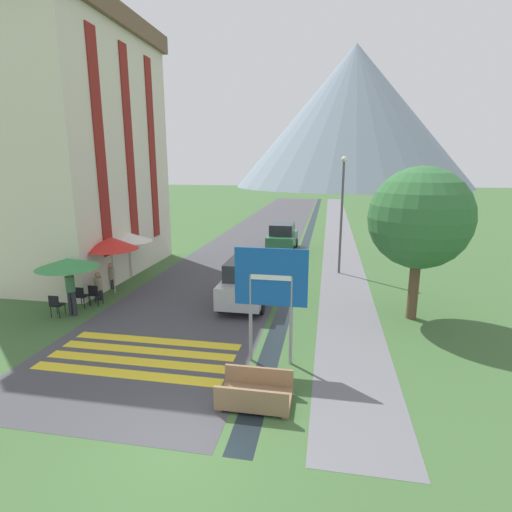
{
  "coord_description": "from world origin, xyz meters",
  "views": [
    {
      "loc": [
        2.73,
        -6.4,
        5.5
      ],
      "look_at": [
        -0.26,
        10.0,
        1.67
      ],
      "focal_mm": 28.0,
      "sensor_mm": 36.0,
      "label": 1
    }
  ],
  "objects_px": {
    "tree_by_path": "(420,218)",
    "footbridge": "(255,394)",
    "cafe_umbrella_front_green": "(67,263)",
    "person_seated_near": "(98,285)",
    "person_standing_terrace": "(71,290)",
    "hotel_building": "(80,140)",
    "cafe_umbrella_rear_white": "(129,237)",
    "cafe_chair_near_right": "(95,293)",
    "parked_car_near": "(247,281)",
    "cafe_chair_near_left": "(81,295)",
    "parked_car_far": "(282,237)",
    "cafe_umbrella_middle_red": "(111,243)",
    "person_seated_far": "(111,274)",
    "road_sign": "(271,287)",
    "streetlamp": "(342,207)",
    "cafe_chair_nearest": "(56,304)"
  },
  "relations": [
    {
      "from": "parked_car_far",
      "to": "person_standing_terrace",
      "type": "distance_m",
      "value": 14.29
    },
    {
      "from": "cafe_umbrella_front_green",
      "to": "person_seated_near",
      "type": "bearing_deg",
      "value": 87.86
    },
    {
      "from": "parked_car_far",
      "to": "streetlamp",
      "type": "height_order",
      "value": "streetlamp"
    },
    {
      "from": "cafe_chair_near_left",
      "to": "person_standing_terrace",
      "type": "bearing_deg",
      "value": -105.24
    },
    {
      "from": "parked_car_near",
      "to": "streetlamp",
      "type": "relative_size",
      "value": 0.71
    },
    {
      "from": "cafe_chair_near_right",
      "to": "parked_car_far",
      "type": "bearing_deg",
      "value": 81.48
    },
    {
      "from": "person_seated_far",
      "to": "tree_by_path",
      "type": "height_order",
      "value": "tree_by_path"
    },
    {
      "from": "footbridge",
      "to": "cafe_umbrella_rear_white",
      "type": "xyz_separation_m",
      "value": [
        -7.99,
        9.41,
        1.83
      ]
    },
    {
      "from": "cafe_chair_near_left",
      "to": "person_seated_near",
      "type": "distance_m",
      "value": 0.96
    },
    {
      "from": "hotel_building",
      "to": "streetlamp",
      "type": "height_order",
      "value": "hotel_building"
    },
    {
      "from": "footbridge",
      "to": "person_seated_near",
      "type": "distance_m",
      "value": 9.8
    },
    {
      "from": "road_sign",
      "to": "cafe_chair_near_right",
      "type": "height_order",
      "value": "road_sign"
    },
    {
      "from": "cafe_umbrella_rear_white",
      "to": "person_seated_near",
      "type": "distance_m",
      "value": 3.65
    },
    {
      "from": "cafe_chair_nearest",
      "to": "cafe_chair_near_right",
      "type": "distance_m",
      "value": 1.56
    },
    {
      "from": "cafe_umbrella_front_green",
      "to": "tree_by_path",
      "type": "height_order",
      "value": "tree_by_path"
    },
    {
      "from": "road_sign",
      "to": "streetlamp",
      "type": "height_order",
      "value": "streetlamp"
    },
    {
      "from": "footbridge",
      "to": "cafe_chair_near_right",
      "type": "xyz_separation_m",
      "value": [
        -7.49,
        5.43,
        0.29
      ]
    },
    {
      "from": "person_seated_near",
      "to": "cafe_umbrella_front_green",
      "type": "bearing_deg",
      "value": -92.14
    },
    {
      "from": "parked_car_far",
      "to": "cafe_umbrella_middle_red",
      "type": "bearing_deg",
      "value": -121.74
    },
    {
      "from": "hotel_building",
      "to": "road_sign",
      "type": "xyz_separation_m",
      "value": [
        10.66,
        -8.07,
        -4.46
      ]
    },
    {
      "from": "person_seated_near",
      "to": "cafe_chair_near_left",
      "type": "bearing_deg",
      "value": -101.78
    },
    {
      "from": "parked_car_far",
      "to": "cafe_chair_near_right",
      "type": "xyz_separation_m",
      "value": [
        -6.13,
        -11.67,
        -0.39
      ]
    },
    {
      "from": "road_sign",
      "to": "tree_by_path",
      "type": "xyz_separation_m",
      "value": [
        4.6,
        4.23,
        1.46
      ]
    },
    {
      "from": "footbridge",
      "to": "tree_by_path",
      "type": "distance_m",
      "value": 8.55
    },
    {
      "from": "cafe_umbrella_rear_white",
      "to": "hotel_building",
      "type": "bearing_deg",
      "value": 164.65
    },
    {
      "from": "parked_car_near",
      "to": "cafe_umbrella_rear_white",
      "type": "relative_size",
      "value": 1.85
    },
    {
      "from": "hotel_building",
      "to": "footbridge",
      "type": "relative_size",
      "value": 7.34
    },
    {
      "from": "cafe_chair_nearest",
      "to": "cafe_chair_near_left",
      "type": "xyz_separation_m",
      "value": [
        0.29,
        1.08,
        0.0
      ]
    },
    {
      "from": "hotel_building",
      "to": "footbridge",
      "type": "xyz_separation_m",
      "value": [
        10.6,
        -10.13,
        -6.46
      ]
    },
    {
      "from": "cafe_umbrella_rear_white",
      "to": "tree_by_path",
      "type": "height_order",
      "value": "tree_by_path"
    },
    {
      "from": "parked_car_near",
      "to": "cafe_chair_near_right",
      "type": "distance_m",
      "value": 6.09
    },
    {
      "from": "cafe_umbrella_rear_white",
      "to": "tree_by_path",
      "type": "xyz_separation_m",
      "value": [
        12.65,
        -3.12,
        1.62
      ]
    },
    {
      "from": "hotel_building",
      "to": "cafe_umbrella_front_green",
      "type": "xyz_separation_m",
      "value": [
        2.84,
        -5.78,
        -4.69
      ]
    },
    {
      "from": "cafe_chair_nearest",
      "to": "person_seated_far",
      "type": "xyz_separation_m",
      "value": [
        0.17,
        3.55,
        0.16
      ]
    },
    {
      "from": "tree_by_path",
      "to": "footbridge",
      "type": "bearing_deg",
      "value": -126.51
    },
    {
      "from": "footbridge",
      "to": "person_standing_terrace",
      "type": "bearing_deg",
      "value": 150.81
    },
    {
      "from": "cafe_chair_nearest",
      "to": "tree_by_path",
      "type": "height_order",
      "value": "tree_by_path"
    },
    {
      "from": "road_sign",
      "to": "person_seated_far",
      "type": "height_order",
      "value": "road_sign"
    },
    {
      "from": "parked_car_far",
      "to": "person_seated_far",
      "type": "xyz_separation_m",
      "value": [
        -6.65,
        -9.52,
        -0.24
      ]
    },
    {
      "from": "person_seated_near",
      "to": "streetlamp",
      "type": "distance_m",
      "value": 11.95
    },
    {
      "from": "parked_car_far",
      "to": "streetlamp",
      "type": "xyz_separation_m",
      "value": [
        3.53,
        -4.93,
        2.53
      ]
    },
    {
      "from": "cafe_chair_near_left",
      "to": "cafe_umbrella_front_green",
      "type": "xyz_separation_m",
      "value": [
        0.13,
        -0.76,
        1.48
      ]
    },
    {
      "from": "person_seated_near",
      "to": "streetlamp",
      "type": "bearing_deg",
      "value": 31.84
    },
    {
      "from": "cafe_umbrella_front_green",
      "to": "person_seated_near",
      "type": "xyz_separation_m",
      "value": [
        0.06,
        1.7,
        -1.34
      ]
    },
    {
      "from": "cafe_umbrella_middle_red",
      "to": "cafe_chair_nearest",
      "type": "bearing_deg",
      "value": -101.48
    },
    {
      "from": "cafe_umbrella_rear_white",
      "to": "parked_car_near",
      "type": "bearing_deg",
      "value": -21.19
    },
    {
      "from": "cafe_chair_near_left",
      "to": "cafe_umbrella_rear_white",
      "type": "height_order",
      "value": "cafe_umbrella_rear_white"
    },
    {
      "from": "cafe_chair_nearest",
      "to": "cafe_umbrella_rear_white",
      "type": "xyz_separation_m",
      "value": [
        0.19,
        5.37,
        1.54
      ]
    },
    {
      "from": "cafe_umbrella_front_green",
      "to": "cafe_umbrella_rear_white",
      "type": "bearing_deg",
      "value": 92.61
    },
    {
      "from": "tree_by_path",
      "to": "cafe_umbrella_front_green",
      "type": "bearing_deg",
      "value": -171.11
    }
  ]
}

